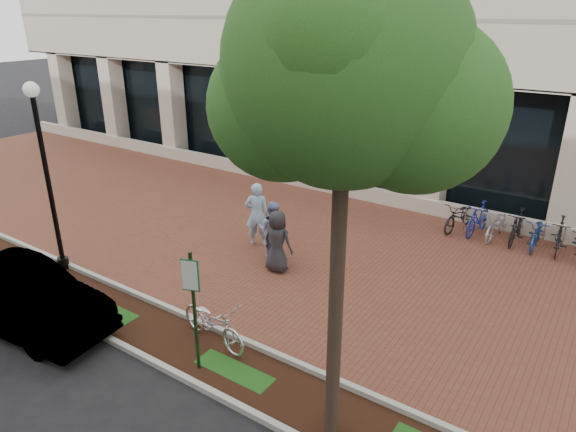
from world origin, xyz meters
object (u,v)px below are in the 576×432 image
Objects in this scene: lamppost at (46,170)px; pedestrian_right at (277,241)px; pedestrian_mid at (272,230)px; sedan_near_curb at (22,297)px; parking_sign at (193,297)px; pedestrian_left at (257,214)px; bike_rack_cluster at (517,228)px; locked_bicycle at (214,322)px; street_tree at (349,82)px.

pedestrian_right is (4.70, 3.06, -1.87)m from lamppost.
pedestrian_mid is 6.12m from sedan_near_curb.
parking_sign is 0.51× the size of lamppost.
pedestrian_mid is (0.84, -0.43, -0.12)m from pedestrian_left.
pedestrian_left is (-2.40, 5.00, -0.62)m from parking_sign.
lamppost is 5.91m from pedestrian_right.
lamppost reaches higher than pedestrian_mid.
parking_sign reaches higher than pedestrian_mid.
bike_rack_cluster is at bearing -134.98° from pedestrian_right.
locked_bicycle is 4.73m from pedestrian_left.
pedestrian_right is at bearing 121.28° from pedestrian_mid.
parking_sign is 1.37m from locked_bicycle.
pedestrian_mid is (-1.56, 4.58, -0.74)m from parking_sign.
sedan_near_curb is (-7.74, -10.33, 0.23)m from bike_rack_cluster.
parking_sign is at bearing 101.21° from pedestrian_right.
parking_sign is 5.92m from lamppost.
parking_sign is 0.59× the size of bike_rack_cluster.
pedestrian_left is (-5.27, 4.88, -4.56)m from street_tree.
pedestrian_mid reaches higher than bike_rack_cluster.
pedestrian_mid is at bearing 40.66° from lamppost.
street_tree reaches higher than bike_rack_cluster.
lamppost is at bearing -133.59° from bike_rack_cluster.
lamppost is 5.50m from pedestrian_left.
sedan_near_curb is (-3.74, -1.81, 0.22)m from locked_bicycle.
pedestrian_right is at bearing 84.34° from parking_sign.
locked_bicycle is at bearing -2.17° from lamppost.
sedan_near_curb is (-2.47, -5.59, -0.12)m from pedestrian_mid.
pedestrian_mid is at bearing 27.80° from locked_bicycle.
street_tree is (2.87, 0.12, 3.94)m from parking_sign.
parking_sign reaches higher than pedestrian_right.
bike_rack_cluster is 0.98× the size of sedan_near_curb.
bike_rack_cluster is at bearing 41.41° from lamppost.
parking_sign reaches higher than bike_rack_cluster.
pedestrian_left is 0.45× the size of bike_rack_cluster.
sedan_near_curb is (-1.64, -6.02, -0.24)m from pedestrian_left.
pedestrian_mid is 7.09m from bike_rack_cluster.
pedestrian_mid is at bearing 134.82° from street_tree.
parking_sign reaches higher than pedestrian_left.
pedestrian_mid is 0.99× the size of pedestrian_right.
parking_sign is 0.34× the size of street_tree.
pedestrian_mid is 0.38× the size of sedan_near_curb.
sedan_near_curb reaches higher than bike_rack_cluster.
pedestrian_right is (1.37, -0.95, -0.11)m from pedestrian_left.
parking_sign is 10.09m from bike_rack_cluster.
parking_sign is at bearing 85.43° from pedestrian_left.
parking_sign reaches higher than sedan_near_curb.
street_tree is 4.44× the size of pedestrian_mid.
pedestrian_right is at bearing 33.03° from lamppost.
pedestrian_left is at bearing -21.09° from sedan_near_curb.
sedan_near_curb is (-3.01, -5.07, -0.13)m from pedestrian_right.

